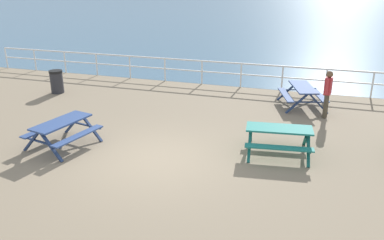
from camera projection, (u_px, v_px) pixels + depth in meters
ground_plane at (155, 162)px, 10.95m from camera, size 30.00×24.00×0.20m
sea_band at (292, 5)px, 58.05m from camera, size 142.00×90.00×0.01m
seaward_railing at (221, 69)px, 17.58m from camera, size 23.07×0.07×1.08m
picnic_table_near_left at (279, 134)px, 11.06m from camera, size 1.97×1.73×0.80m
picnic_table_near_right at (62, 127)px, 11.53m from camera, size 1.86×2.08×0.80m
picnic_table_mid_centre at (303, 91)px, 14.93m from camera, size 1.96×2.16×0.80m
visitor at (328, 91)px, 13.67m from camera, size 0.28×0.52×1.66m
litter_bin at (57, 82)px, 16.63m from camera, size 0.55×0.55×0.95m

